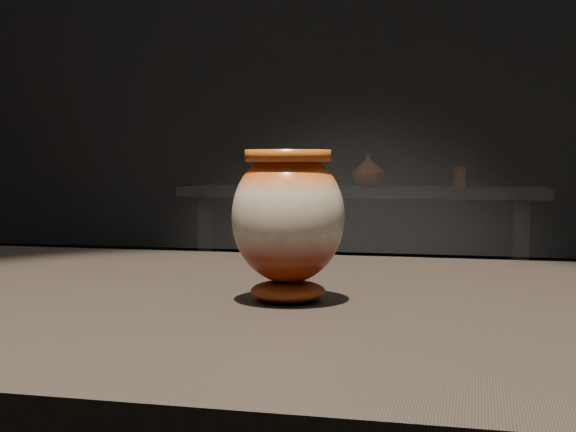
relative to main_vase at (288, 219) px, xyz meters
name	(u,v)px	position (x,y,z in m)	size (l,w,h in m)	color
main_vase	(288,219)	(0.00, 0.00, 0.00)	(0.16, 0.16, 0.16)	maroon
back_shelf	(362,234)	(-0.44, 3.64, -0.35)	(2.00, 0.60, 0.90)	black
back_vase_left	(281,170)	(-0.92, 3.67, 0.01)	(0.18, 0.18, 0.19)	#8F3C14
back_vase_mid	(368,171)	(-0.41, 3.64, 0.00)	(0.18, 0.18, 0.19)	maroon
back_vase_right	(460,177)	(0.10, 3.66, -0.03)	(0.07, 0.07, 0.12)	#8F3C14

